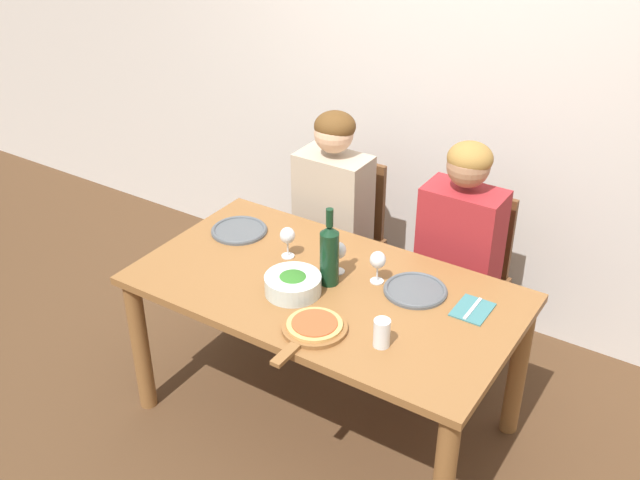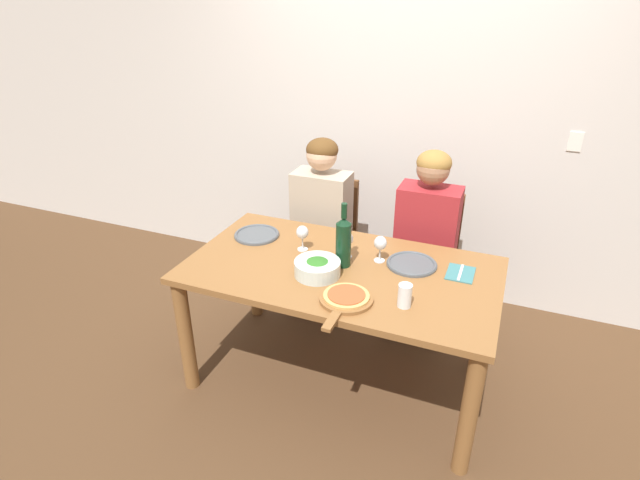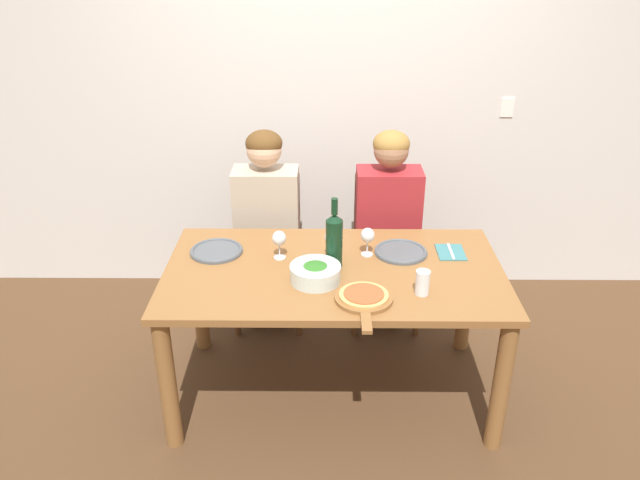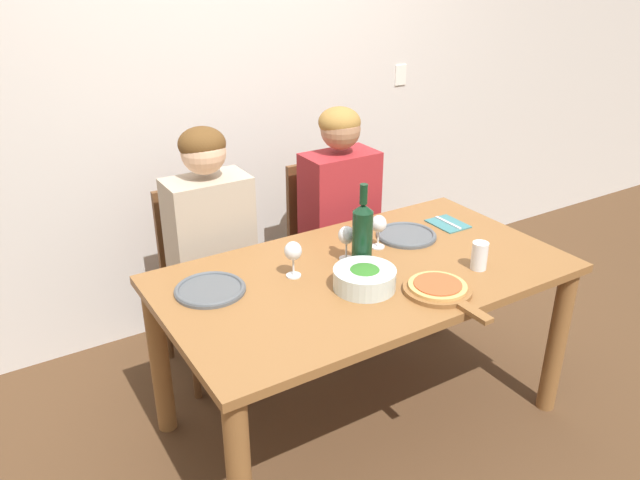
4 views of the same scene
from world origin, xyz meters
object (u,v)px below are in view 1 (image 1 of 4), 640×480
(dinner_plate_right, at_px, (415,290))
(chair_right, at_px, (463,274))
(person_man, at_px, (459,240))
(wine_glass_left, at_px, (287,237))
(wine_glass_right, at_px, (378,261))
(broccoli_bowl, at_px, (293,284))
(dinner_plate_left, at_px, (239,230))
(fork_on_napkin, at_px, (473,309))
(wine_bottle, at_px, (330,254))
(person_woman, at_px, (331,203))
(chair_left, at_px, (342,235))
(wine_glass_centre, at_px, (338,252))
(pizza_on_board, at_px, (313,328))
(water_tumbler, at_px, (382,333))

(dinner_plate_right, bearing_deg, chair_right, 91.79)
(chair_right, relative_size, person_man, 0.74)
(wine_glass_left, height_order, wine_glass_right, same)
(broccoli_bowl, bearing_deg, dinner_plate_right, 33.08)
(person_man, bearing_deg, dinner_plate_left, -151.75)
(wine_glass_left, relative_size, wine_glass_right, 1.00)
(person_man, height_order, wine_glass_left, person_man)
(fork_on_napkin, bearing_deg, wine_bottle, -166.49)
(person_woman, relative_size, dinner_plate_left, 4.57)
(person_man, bearing_deg, dinner_plate_right, -87.83)
(person_woman, distance_m, wine_glass_right, 0.78)
(chair_left, distance_m, dinner_plate_right, 0.99)
(wine_bottle, distance_m, dinner_plate_left, 0.64)
(wine_glass_right, height_order, wine_glass_centre, same)
(chair_right, distance_m, wine_glass_right, 0.74)
(wine_glass_centre, bearing_deg, person_woman, 124.57)
(chair_right, bearing_deg, broccoli_bowl, -114.96)
(wine_glass_left, bearing_deg, chair_right, 48.08)
(chair_left, distance_m, wine_glass_centre, 0.84)
(person_woman, height_order, person_man, same)
(chair_left, bearing_deg, wine_glass_centre, -60.08)
(dinner_plate_left, relative_size, wine_glass_left, 1.81)
(chair_right, xyz_separation_m, dinner_plate_right, (0.02, -0.61, 0.26))
(dinner_plate_right, bearing_deg, person_man, 92.17)
(chair_right, xyz_separation_m, wine_bottle, (-0.33, -0.75, 0.40))
(fork_on_napkin, bearing_deg, chair_left, 148.68)
(fork_on_napkin, bearing_deg, wine_glass_centre, -175.28)
(chair_right, xyz_separation_m, broccoli_bowl, (-0.42, -0.90, 0.29))
(person_man, height_order, broccoli_bowl, person_man)
(fork_on_napkin, bearing_deg, dinner_plate_left, -179.82)
(broccoli_bowl, height_order, pizza_on_board, broccoli_bowl)
(chair_left, xyz_separation_m, wine_glass_centre, (0.38, -0.66, 0.35))
(person_woman, bearing_deg, fork_on_napkin, -26.56)
(person_woman, relative_size, water_tumbler, 10.68)
(person_man, xyz_separation_m, water_tumbler, (0.07, -0.90, 0.06))
(pizza_on_board, distance_m, wine_glass_left, 0.58)
(wine_bottle, height_order, wine_glass_right, wine_bottle)
(wine_bottle, distance_m, wine_glass_centre, 0.10)
(dinner_plate_left, xyz_separation_m, fork_on_napkin, (1.21, 0.00, -0.01))
(person_man, distance_m, wine_glass_right, 0.56)
(person_man, relative_size, broccoli_bowl, 5.12)
(dinner_plate_right, bearing_deg, wine_glass_right, -173.43)
(dinner_plate_left, bearing_deg, person_man, 28.25)
(water_tumbler, bearing_deg, chair_right, 94.07)
(wine_glass_right, bearing_deg, person_woman, 136.94)
(chair_right, xyz_separation_m, person_man, (0.00, -0.11, 0.25))
(chair_right, height_order, dinner_plate_right, chair_right)
(wine_glass_right, xyz_separation_m, fork_on_napkin, (0.44, 0.03, -0.10))
(water_tumbler, bearing_deg, wine_glass_left, 153.21)
(person_woman, bearing_deg, broccoli_bowl, -69.14)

